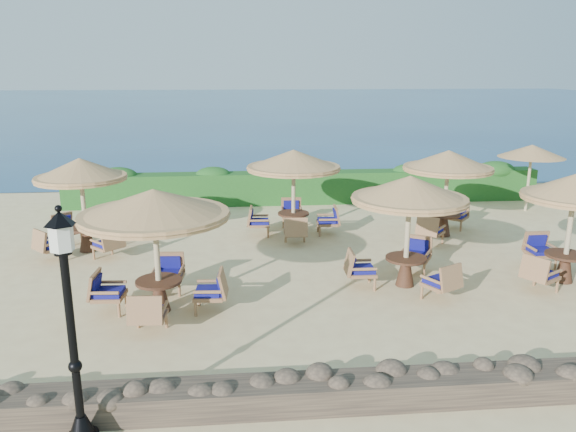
# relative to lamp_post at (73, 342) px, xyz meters

# --- Properties ---
(ground) EXTENTS (120.00, 120.00, 0.00)m
(ground) POSITION_rel_lamp_post_xyz_m (4.80, 6.80, -1.55)
(ground) COLOR beige
(ground) RESTS_ON ground
(sea) EXTENTS (160.00, 160.00, 0.00)m
(sea) POSITION_rel_lamp_post_xyz_m (4.80, 76.80, -1.55)
(sea) COLOR navy
(sea) RESTS_ON ground
(hedge) EXTENTS (18.00, 0.90, 1.20)m
(hedge) POSITION_rel_lamp_post_xyz_m (4.80, 14.00, -0.95)
(hedge) COLOR #174818
(hedge) RESTS_ON ground
(stone_wall) EXTENTS (15.00, 0.65, 0.44)m
(stone_wall) POSITION_rel_lamp_post_xyz_m (4.80, 0.60, -1.33)
(stone_wall) COLOR brown
(stone_wall) RESTS_ON ground
(lamp_post) EXTENTS (0.44, 0.44, 3.31)m
(lamp_post) POSITION_rel_lamp_post_xyz_m (0.00, 0.00, 0.00)
(lamp_post) COLOR black
(lamp_post) RESTS_ON ground
(extra_parasol) EXTENTS (2.30, 2.30, 2.41)m
(extra_parasol) POSITION_rel_lamp_post_xyz_m (12.60, 12.00, 0.62)
(extra_parasol) COLOR tan
(extra_parasol) RESTS_ON ground
(cafe_set_0) EXTENTS (3.10, 3.10, 2.65)m
(cafe_set_0) POSITION_rel_lamp_post_xyz_m (0.49, 4.36, 0.34)
(cafe_set_0) COLOR tan
(cafe_set_0) RESTS_ON ground
(cafe_set_1) EXTENTS (2.75, 2.77, 2.65)m
(cafe_set_1) POSITION_rel_lamp_post_xyz_m (6.10, 5.31, 0.33)
(cafe_set_1) COLOR tan
(cafe_set_1) RESTS_ON ground
(cafe_set_2) EXTENTS (2.77, 2.60, 2.65)m
(cafe_set_2) POSITION_rel_lamp_post_xyz_m (9.99, 5.20, 0.25)
(cafe_set_2) COLOR tan
(cafe_set_2) RESTS_ON ground
(cafe_set_3) EXTENTS (2.49, 2.49, 2.65)m
(cafe_set_3) POSITION_rel_lamp_post_xyz_m (-2.06, 8.68, 0.18)
(cafe_set_3) COLOR tan
(cafe_set_3) RESTS_ON ground
(cafe_set_4) EXTENTS (2.86, 2.86, 2.65)m
(cafe_set_4) POSITION_rel_lamp_post_xyz_m (3.89, 9.75, 0.29)
(cafe_set_4) COLOR tan
(cafe_set_4) RESTS_ON ground
(cafe_set_5) EXTENTS (2.69, 2.69, 2.65)m
(cafe_set_5) POSITION_rel_lamp_post_xyz_m (8.48, 9.21, 0.44)
(cafe_set_5) COLOR tan
(cafe_set_5) RESTS_ON ground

